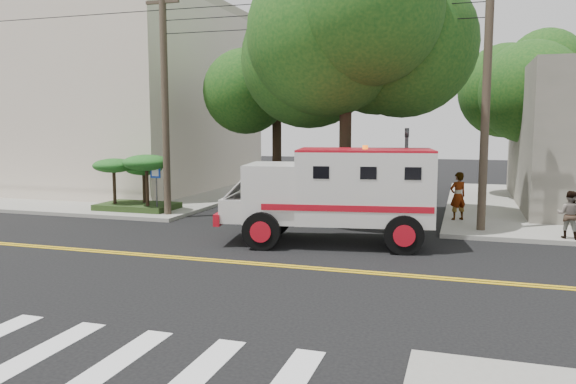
% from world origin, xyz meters
% --- Properties ---
extents(ground, '(100.00, 100.00, 0.00)m').
position_xyz_m(ground, '(0.00, 0.00, 0.00)').
color(ground, black).
rests_on(ground, ground).
extents(sidewalk_nw, '(17.00, 17.00, 0.15)m').
position_xyz_m(sidewalk_nw, '(-13.50, 13.50, 0.07)').
color(sidewalk_nw, gray).
rests_on(sidewalk_nw, ground).
extents(building_left, '(16.00, 14.00, 10.00)m').
position_xyz_m(building_left, '(-15.50, 15.00, 5.15)').
color(building_left, beige).
rests_on(building_left, sidewalk_nw).
extents(utility_pole_left, '(0.28, 0.28, 9.00)m').
position_xyz_m(utility_pole_left, '(-5.60, 6.00, 4.50)').
color(utility_pole_left, '#382D23').
rests_on(utility_pole_left, ground).
extents(utility_pole_right, '(0.28, 0.28, 9.00)m').
position_xyz_m(utility_pole_right, '(6.30, 6.20, 4.50)').
color(utility_pole_right, '#382D23').
rests_on(utility_pole_right, ground).
extents(tree_main, '(6.08, 5.70, 9.85)m').
position_xyz_m(tree_main, '(1.94, 6.21, 7.20)').
color(tree_main, black).
rests_on(tree_main, ground).
extents(tree_left, '(4.48, 4.20, 7.70)m').
position_xyz_m(tree_left, '(-2.68, 11.79, 5.73)').
color(tree_left, black).
rests_on(tree_left, ground).
extents(tree_right, '(4.80, 4.50, 8.20)m').
position_xyz_m(tree_right, '(8.84, 15.77, 6.09)').
color(tree_right, black).
rests_on(tree_right, ground).
extents(traffic_signal, '(0.15, 0.18, 3.60)m').
position_xyz_m(traffic_signal, '(3.80, 5.60, 2.23)').
color(traffic_signal, '#3F3F42').
rests_on(traffic_signal, ground).
extents(accessibility_sign, '(0.45, 0.10, 2.02)m').
position_xyz_m(accessibility_sign, '(-6.20, 6.17, 1.37)').
color(accessibility_sign, '#3F3F42').
rests_on(accessibility_sign, ground).
extents(palm_planter, '(3.52, 2.63, 2.36)m').
position_xyz_m(palm_planter, '(-7.44, 6.62, 1.65)').
color(palm_planter, '#1E3314').
rests_on(palm_planter, sidewalk_nw).
extents(armored_truck, '(6.83, 3.50, 2.97)m').
position_xyz_m(armored_truck, '(1.95, 3.15, 1.69)').
color(armored_truck, silver).
rests_on(armored_truck, ground).
extents(pedestrian_a, '(0.79, 0.73, 1.81)m').
position_xyz_m(pedestrian_a, '(5.50, 8.06, 1.05)').
color(pedestrian_a, gray).
rests_on(pedestrian_a, sidewalk_ne).
extents(pedestrian_b, '(0.88, 0.79, 1.51)m').
position_xyz_m(pedestrian_b, '(8.89, 5.50, 0.90)').
color(pedestrian_b, gray).
rests_on(pedestrian_b, sidewalk_ne).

